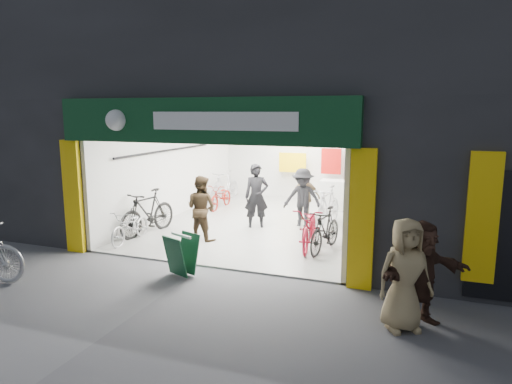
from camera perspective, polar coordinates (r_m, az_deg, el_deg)
The scene contains 16 objects.
ground at distance 9.80m, azimuth -6.65°, elevation -9.27°, with size 60.00×60.00×0.00m, color #56565B.
building at distance 13.67m, azimuth 6.33°, elevation 14.56°, with size 17.00×10.27×8.00m.
bike_left_front at distance 11.77m, azimuth -15.41°, elevation -4.14°, with size 0.56×1.60×0.84m, color #AAA9AE.
bike_left_midfront at distance 12.34m, azimuth -13.38°, elevation -2.52°, with size 0.57×2.00×1.20m, color black.
bike_left_midback at distance 15.25m, azimuth -4.38°, elevation -0.56°, with size 0.56×1.62×0.85m, color maroon.
bike_left_back at distance 16.61m, azimuth -3.95°, elevation 0.77°, with size 0.52×1.84×1.11m, color silver.
bike_right_front at distance 10.71m, azimuth 8.64°, elevation -4.74°, with size 0.49×1.72×1.03m, color black.
bike_right_mid at distance 10.93m, azimuth 6.78°, elevation -4.41°, with size 0.68×1.95×1.02m, color maroon.
bike_right_back at distance 12.89m, azimuth 8.95°, elevation -1.89°, with size 0.55×1.95×1.17m, color silver.
customer_a at distance 12.59m, azimuth 0.07°, elevation -0.57°, with size 0.66×0.43×1.81m, color black.
customer_b at distance 11.51m, azimuth -6.86°, elevation -2.06°, with size 0.81×0.63×1.66m, color #372819.
customer_c at distance 12.80m, azimuth 5.84°, elevation -0.77°, with size 1.08×0.62×1.67m, color black.
customer_d at distance 13.49m, azimuth 6.22°, elevation -0.58°, with size 0.88×0.37×1.50m, color #836B4C.
pedestrian_near at distance 7.19m, azimuth 18.11°, elevation -9.79°, with size 0.84×0.54×1.71m, color #9A8459.
pedestrian_far at distance 7.44m, azimuth 19.97°, elevation -9.54°, with size 1.52×0.48×1.64m, color #362118.
sandwich_board at distance 9.24m, azimuth -9.28°, elevation -7.62°, with size 0.69×0.70×0.82m.
Camera 1 is at (4.23, -8.23, 3.24)m, focal length 32.00 mm.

